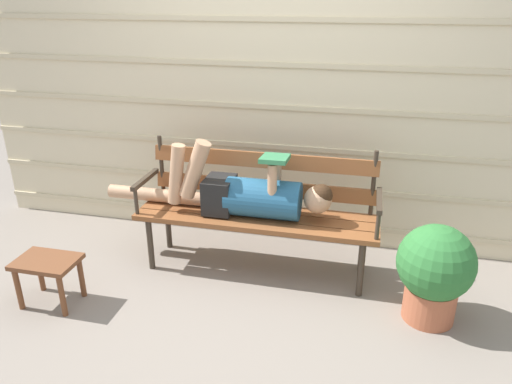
# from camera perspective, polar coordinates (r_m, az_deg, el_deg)

# --- Properties ---
(ground_plane) EXTENTS (12.00, 12.00, 0.00)m
(ground_plane) POSITION_cam_1_polar(r_m,az_deg,el_deg) (3.49, -0.60, -10.42)
(ground_plane) COLOR gray
(house_siding) EXTENTS (4.93, 0.08, 2.20)m
(house_siding) POSITION_cam_1_polar(r_m,az_deg,el_deg) (3.72, 2.06, 10.20)
(house_siding) COLOR beige
(house_siding) RESTS_ON ground
(park_bench) EXTENTS (1.72, 0.44, 0.91)m
(park_bench) POSITION_cam_1_polar(r_m,az_deg,el_deg) (3.44, 0.25, -1.50)
(park_bench) COLOR brown
(park_bench) RESTS_ON ground
(reclining_person) EXTENTS (1.69, 0.27, 0.55)m
(reclining_person) POSITION_cam_1_polar(r_m,az_deg,el_deg) (3.35, -1.32, -0.17)
(reclining_person) COLOR #23567A
(footstool) EXTENTS (0.39, 0.27, 0.32)m
(footstool) POSITION_cam_1_polar(r_m,az_deg,el_deg) (3.41, -23.52, -8.35)
(footstool) COLOR brown
(footstool) RESTS_ON ground
(potted_plant) EXTENTS (0.47, 0.47, 0.64)m
(potted_plant) POSITION_cam_1_polar(r_m,az_deg,el_deg) (3.13, 20.47, -8.67)
(potted_plant) COLOR #AD5B3D
(potted_plant) RESTS_ON ground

